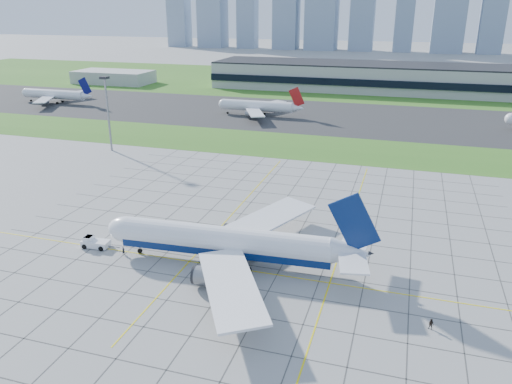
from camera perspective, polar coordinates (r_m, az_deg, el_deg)
ground at (r=99.09m, az=-1.81°, el=-8.22°), size 1400.00×1400.00×0.00m
grass_median at (r=180.84m, az=7.48°, el=5.03°), size 700.00×35.00×0.04m
asphalt_taxiway at (r=233.80m, az=9.88°, el=8.41°), size 700.00×75.00×0.04m
grass_far at (r=341.67m, az=12.46°, el=11.96°), size 700.00×145.00×0.04m
apron_markings at (r=108.34m, az=0.31°, el=-5.56°), size 120.00×130.00×0.03m
terminal at (r=314.73m, az=19.54°, el=12.05°), size 260.00×43.00×15.80m
service_block at (r=350.44m, az=-15.96°, el=12.53°), size 50.00×25.00×8.00m
light_mast at (r=179.87m, az=-16.65°, el=9.56°), size 2.50×2.50×25.60m
airliner at (r=97.24m, az=-3.32°, el=-5.74°), size 54.18×54.78×17.04m
pushback_tug at (r=110.45m, az=-17.99°, el=-5.51°), size 8.51×3.25×2.35m
crew_near at (r=105.61m, az=-14.90°, el=-6.54°), size 0.59×0.71×1.66m
crew_far at (r=85.01m, az=19.38°, el=-14.08°), size 1.11×1.00×1.89m
distant_jet_0 at (r=285.59m, az=-21.97°, el=10.31°), size 40.39×42.66×14.08m
distant_jet_1 at (r=233.45m, az=0.29°, el=9.80°), size 38.74×42.66×14.08m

